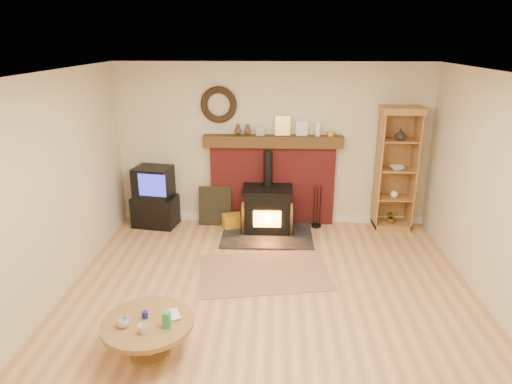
{
  "coord_description": "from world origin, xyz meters",
  "views": [
    {
      "loc": [
        0.03,
        -4.42,
        2.96
      ],
      "look_at": [
        -0.2,
        1.0,
        1.1
      ],
      "focal_mm": 32.0,
      "sensor_mm": 36.0,
      "label": 1
    }
  ],
  "objects_px": {
    "wood_stove": "(267,211)",
    "curio_cabinet": "(395,169)",
    "tv_unit": "(155,198)",
    "coffee_table": "(148,328)"
  },
  "relations": [
    {
      "from": "wood_stove",
      "to": "curio_cabinet",
      "type": "distance_m",
      "value": 2.12
    },
    {
      "from": "tv_unit",
      "to": "curio_cabinet",
      "type": "bearing_deg",
      "value": 1.29
    },
    {
      "from": "wood_stove",
      "to": "curio_cabinet",
      "type": "bearing_deg",
      "value": 8.01
    },
    {
      "from": "tv_unit",
      "to": "coffee_table",
      "type": "height_order",
      "value": "tv_unit"
    },
    {
      "from": "wood_stove",
      "to": "curio_cabinet",
      "type": "height_order",
      "value": "curio_cabinet"
    },
    {
      "from": "curio_cabinet",
      "to": "coffee_table",
      "type": "height_order",
      "value": "curio_cabinet"
    },
    {
      "from": "tv_unit",
      "to": "curio_cabinet",
      "type": "relative_size",
      "value": 0.5
    },
    {
      "from": "coffee_table",
      "to": "wood_stove",
      "type": "bearing_deg",
      "value": 70.15
    },
    {
      "from": "wood_stove",
      "to": "coffee_table",
      "type": "distance_m",
      "value": 3.22
    },
    {
      "from": "tv_unit",
      "to": "coffee_table",
      "type": "relative_size",
      "value": 1.12
    }
  ]
}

